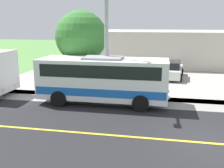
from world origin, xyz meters
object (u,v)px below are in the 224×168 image
at_px(street_light_pole, 106,35).
at_px(parked_car_near, 171,70).
at_px(commercial_building, 190,48).
at_px(tree_curbside, 81,37).
at_px(shuttle_bus_front, 103,78).

relative_size(street_light_pole, parked_car_near, 1.56).
relative_size(street_light_pole, commercial_building, 0.33).
bearing_deg(tree_curbside, parked_car_near, 130.73).
bearing_deg(tree_curbside, street_light_pole, 42.17).
bearing_deg(street_light_pole, shuttle_bus_front, -17.12).
bearing_deg(shuttle_bus_front, commercial_building, 159.49).
relative_size(street_light_pole, tree_curbside, 1.30).
relative_size(shuttle_bus_front, parked_car_near, 1.66).
bearing_deg(tree_curbside, shuttle_bus_front, 37.50).
xyz_separation_m(parked_car_near, commercial_building, (-8.59, 2.23, 1.19)).
bearing_deg(parked_car_near, street_light_pole, -26.61).
height_order(shuttle_bus_front, street_light_pole, street_light_pole).
height_order(shuttle_bus_front, commercial_building, commercial_building).
distance_m(shuttle_bus_front, commercial_building, 18.01).
xyz_separation_m(parked_car_near, tree_curbside, (5.41, -6.28, 3.01)).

